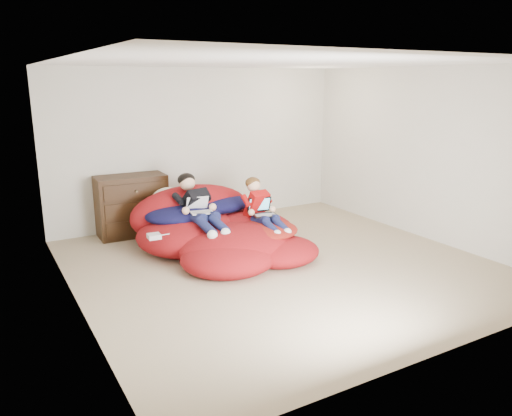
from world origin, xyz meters
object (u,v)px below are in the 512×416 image
(older_boy, at_px, (196,203))
(younger_boy, at_px, (261,205))
(beanbag_pile, at_px, (219,232))
(laptop_white, at_px, (200,208))
(laptop_black, at_px, (262,210))
(dresser, at_px, (132,205))

(older_boy, height_order, younger_boy, older_boy)
(beanbag_pile, bearing_deg, laptop_white, 172.55)
(beanbag_pile, xyz_separation_m, laptop_white, (-0.27, 0.03, 0.36))
(beanbag_pile, distance_m, older_boy, 0.51)
(younger_boy, height_order, laptop_black, younger_boy)
(beanbag_pile, height_order, older_boy, older_boy)
(laptop_white, distance_m, laptop_black, 0.86)
(dresser, distance_m, beanbag_pile, 1.55)
(laptop_white, height_order, laptop_black, laptop_white)
(dresser, height_order, laptop_white, dresser)
(dresser, distance_m, laptop_white, 1.39)
(younger_boy, relative_size, laptop_white, 2.64)
(beanbag_pile, distance_m, laptop_black, 0.67)
(dresser, relative_size, younger_boy, 1.10)
(beanbag_pile, xyz_separation_m, older_boy, (-0.27, 0.15, 0.41))
(older_boy, bearing_deg, dresser, 116.86)
(laptop_white, bearing_deg, younger_boy, -17.97)
(laptop_white, xyz_separation_m, laptop_black, (0.80, -0.30, -0.07))
(dresser, height_order, beanbag_pile, dresser)
(laptop_white, relative_size, laptop_black, 0.95)
(dresser, distance_m, younger_boy, 2.06)
(dresser, relative_size, laptop_black, 2.77)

